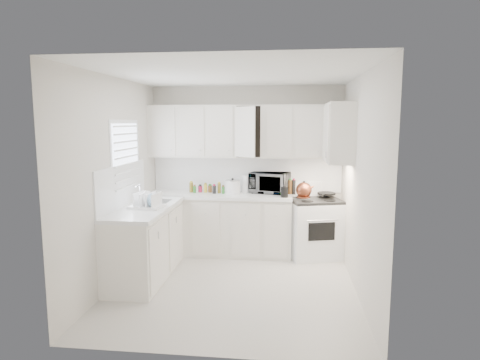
# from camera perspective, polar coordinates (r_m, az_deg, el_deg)

# --- Properties ---
(floor) EXTENTS (3.20, 3.20, 0.00)m
(floor) POSITION_cam_1_polar(r_m,az_deg,el_deg) (5.39, -0.87, -14.35)
(floor) COLOR beige
(floor) RESTS_ON ground
(ceiling) EXTENTS (3.20, 3.20, 0.00)m
(ceiling) POSITION_cam_1_polar(r_m,az_deg,el_deg) (5.01, -0.93, 14.32)
(ceiling) COLOR white
(ceiling) RESTS_ON ground
(wall_back) EXTENTS (3.00, 0.00, 3.00)m
(wall_back) POSITION_cam_1_polar(r_m,az_deg,el_deg) (6.61, 0.88, 1.51)
(wall_back) COLOR beige
(wall_back) RESTS_ON ground
(wall_front) EXTENTS (3.00, 0.00, 3.00)m
(wall_front) POSITION_cam_1_polar(r_m,az_deg,el_deg) (3.48, -4.29, -4.42)
(wall_front) COLOR beige
(wall_front) RESTS_ON ground
(wall_left) EXTENTS (0.00, 3.20, 3.20)m
(wall_left) POSITION_cam_1_polar(r_m,az_deg,el_deg) (5.44, -16.78, -0.25)
(wall_left) COLOR beige
(wall_left) RESTS_ON ground
(wall_right) EXTENTS (0.00, 3.20, 3.20)m
(wall_right) POSITION_cam_1_polar(r_m,az_deg,el_deg) (5.07, 16.17, -0.80)
(wall_right) COLOR beige
(wall_right) RESTS_ON ground
(window_blinds) EXTENTS (0.06, 0.96, 1.06)m
(window_blinds) POSITION_cam_1_polar(r_m,az_deg,el_deg) (5.72, -15.32, 2.72)
(window_blinds) COLOR white
(window_blinds) RESTS_ON wall_left
(lower_cabinets_back) EXTENTS (2.22, 0.60, 0.90)m
(lower_cabinets_back) POSITION_cam_1_polar(r_m,az_deg,el_deg) (6.52, -2.83, -6.19)
(lower_cabinets_back) COLOR beige
(lower_cabinets_back) RESTS_ON floor
(lower_cabinets_left) EXTENTS (0.60, 1.60, 0.90)m
(lower_cabinets_left) POSITION_cam_1_polar(r_m,az_deg,el_deg) (5.69, -12.82, -8.52)
(lower_cabinets_left) COLOR beige
(lower_cabinets_left) RESTS_ON floor
(countertop_back) EXTENTS (2.24, 0.64, 0.05)m
(countertop_back) POSITION_cam_1_polar(r_m,az_deg,el_deg) (6.41, -2.87, -2.09)
(countertop_back) COLOR silver
(countertop_back) RESTS_ON lower_cabinets_back
(countertop_left) EXTENTS (0.64, 1.62, 0.05)m
(countertop_left) POSITION_cam_1_polar(r_m,az_deg,el_deg) (5.57, -12.88, -3.83)
(countertop_left) COLOR silver
(countertop_left) RESTS_ON lower_cabinets_left
(backsplash_back) EXTENTS (2.98, 0.02, 0.55)m
(backsplash_back) POSITION_cam_1_polar(r_m,az_deg,el_deg) (6.61, 0.87, 0.85)
(backsplash_back) COLOR silver
(backsplash_back) RESTS_ON wall_back
(backsplash_left) EXTENTS (0.02, 1.60, 0.55)m
(backsplash_left) POSITION_cam_1_polar(r_m,az_deg,el_deg) (5.62, -15.86, -0.72)
(backsplash_left) COLOR silver
(backsplash_left) RESTS_ON wall_left
(upper_cabinets_back) EXTENTS (3.00, 0.33, 0.80)m
(upper_cabinets_back) POSITION_cam_1_polar(r_m,az_deg,el_deg) (6.43, 0.74, 3.11)
(upper_cabinets_back) COLOR beige
(upper_cabinets_back) RESTS_ON wall_back
(upper_cabinets_right) EXTENTS (0.33, 0.90, 0.80)m
(upper_cabinets_right) POSITION_cam_1_polar(r_m,az_deg,el_deg) (5.83, 13.30, 2.39)
(upper_cabinets_right) COLOR beige
(upper_cabinets_right) RESTS_ON wall_right
(sink) EXTENTS (0.42, 0.38, 0.30)m
(sink) POSITION_cam_1_polar(r_m,az_deg,el_deg) (5.87, -11.80, -1.76)
(sink) COLOR gray
(sink) RESTS_ON countertop_left
(stove) EXTENTS (0.88, 0.79, 1.14)m
(stove) POSITION_cam_1_polar(r_m,az_deg,el_deg) (6.41, 10.22, -5.45)
(stove) COLOR white
(stove) RESTS_ON floor
(tea_kettle) EXTENTS (0.31, 0.27, 0.27)m
(tea_kettle) POSITION_cam_1_polar(r_m,az_deg,el_deg) (6.15, 8.75, -1.22)
(tea_kettle) COLOR maroon
(tea_kettle) RESTS_ON stove
(frying_pan) EXTENTS (0.42, 0.53, 0.04)m
(frying_pan) POSITION_cam_1_polar(r_m,az_deg,el_deg) (6.50, 11.80, -1.74)
(frying_pan) COLOR black
(frying_pan) RESTS_ON stove
(microwave) EXTENTS (0.64, 0.46, 0.39)m
(microwave) POSITION_cam_1_polar(r_m,az_deg,el_deg) (6.46, 4.10, -0.05)
(microwave) COLOR gray
(microwave) RESTS_ON countertop_back
(rice_cooker) EXTENTS (0.28, 0.28, 0.24)m
(rice_cooker) POSITION_cam_1_polar(r_m,az_deg,el_deg) (6.40, -1.02, -0.80)
(rice_cooker) COLOR white
(rice_cooker) RESTS_ON countertop_back
(paper_towel) EXTENTS (0.12, 0.12, 0.27)m
(paper_towel) POSITION_cam_1_polar(r_m,az_deg,el_deg) (6.49, 0.83, -0.54)
(paper_towel) COLOR white
(paper_towel) RESTS_ON countertop_back
(utensil_crock) EXTENTS (0.14, 0.14, 0.36)m
(utensil_crock) POSITION_cam_1_polar(r_m,az_deg,el_deg) (6.09, 6.13, -0.71)
(utensil_crock) COLOR black
(utensil_crock) RESTS_ON countertop_back
(dish_rack) EXTENTS (0.46, 0.37, 0.23)m
(dish_rack) POSITION_cam_1_polar(r_m,az_deg,el_deg) (5.46, -12.66, -2.57)
(dish_rack) COLOR white
(dish_rack) RESTS_ON countertop_left
(spice_left_0) EXTENTS (0.06, 0.06, 0.13)m
(spice_left_0) POSITION_cam_1_polar(r_m,az_deg,el_deg) (6.61, -6.63, -1.04)
(spice_left_0) COLOR olive
(spice_left_0) RESTS_ON countertop_back
(spice_left_1) EXTENTS (0.06, 0.06, 0.13)m
(spice_left_1) POSITION_cam_1_polar(r_m,az_deg,el_deg) (6.51, -6.16, -1.17)
(spice_left_1) COLOR #297627
(spice_left_1) RESTS_ON countertop_back
(spice_left_2) EXTENTS (0.06, 0.06, 0.13)m
(spice_left_2) POSITION_cam_1_polar(r_m,az_deg,el_deg) (6.58, -5.36, -1.06)
(spice_left_2) COLOR #A8163A
(spice_left_2) RESTS_ON countertop_back
(spice_left_3) EXTENTS (0.06, 0.06, 0.13)m
(spice_left_3) POSITION_cam_1_polar(r_m,az_deg,el_deg) (6.48, -4.87, -1.20)
(spice_left_3) COLOR gold
(spice_left_3) RESTS_ON countertop_back
(spice_left_4) EXTENTS (0.06, 0.06, 0.13)m
(spice_left_4) POSITION_cam_1_polar(r_m,az_deg,el_deg) (6.55, -4.07, -1.09)
(spice_left_4) COLOR brown
(spice_left_4) RESTS_ON countertop_back
(spice_left_5) EXTENTS (0.06, 0.06, 0.13)m
(spice_left_5) POSITION_cam_1_polar(r_m,az_deg,el_deg) (6.45, -3.56, -1.23)
(spice_left_5) COLOR black
(spice_left_5) RESTS_ON countertop_back
(spice_left_6) EXTENTS (0.06, 0.06, 0.13)m
(spice_left_6) POSITION_cam_1_polar(r_m,az_deg,el_deg) (6.53, -2.78, -1.11)
(spice_left_6) COLOR olive
(spice_left_6) RESTS_ON countertop_back
(spice_left_7) EXTENTS (0.06, 0.06, 0.13)m
(spice_left_7) POSITION_cam_1_polar(r_m,az_deg,el_deg) (6.43, -2.25, -1.25)
(spice_left_7) COLOR #297627
(spice_left_7) RESTS_ON countertop_back
(sauce_right_0) EXTENTS (0.06, 0.06, 0.19)m
(sauce_right_0) POSITION_cam_1_polar(r_m,az_deg,el_deg) (6.48, 5.87, -0.95)
(sauce_right_0) COLOR #A8163A
(sauce_right_0) RESTS_ON countertop_back
(sauce_right_1) EXTENTS (0.06, 0.06, 0.19)m
(sauce_right_1) POSITION_cam_1_polar(r_m,az_deg,el_deg) (6.42, 6.35, -1.04)
(sauce_right_1) COLOR gold
(sauce_right_1) RESTS_ON countertop_back
(sauce_right_2) EXTENTS (0.06, 0.06, 0.19)m
(sauce_right_2) POSITION_cam_1_polar(r_m,az_deg,el_deg) (6.48, 6.84, -0.96)
(sauce_right_2) COLOR brown
(sauce_right_2) RESTS_ON countertop_back
(sauce_right_3) EXTENTS (0.06, 0.06, 0.19)m
(sauce_right_3) POSITION_cam_1_polar(r_m,az_deg,el_deg) (6.42, 7.33, -1.05)
(sauce_right_3) COLOR black
(sauce_right_3) RESTS_ON countertop_back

